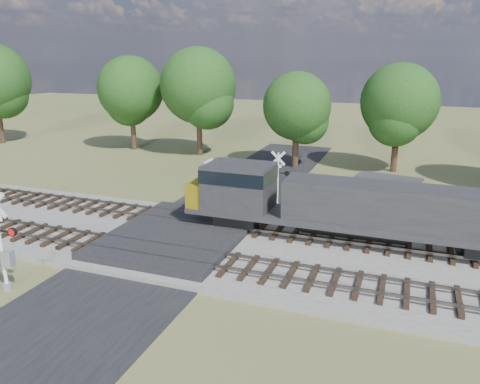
% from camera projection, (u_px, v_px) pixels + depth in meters
% --- Properties ---
extents(ground, '(160.00, 160.00, 0.00)m').
position_uv_depth(ground, '(174.00, 245.00, 25.43)').
color(ground, '#4A552D').
rests_on(ground, ground).
extents(ballast_bed, '(140.00, 10.00, 0.30)m').
position_uv_depth(ballast_bed, '(364.00, 266.00, 22.53)').
color(ballast_bed, gray).
rests_on(ballast_bed, ground).
extents(road, '(7.00, 60.00, 0.08)m').
position_uv_depth(road, '(174.00, 244.00, 25.42)').
color(road, black).
rests_on(road, ground).
extents(crossing_panel, '(7.00, 9.00, 0.62)m').
position_uv_depth(crossing_panel, '(178.00, 236.00, 25.79)').
color(crossing_panel, '#262628').
rests_on(crossing_panel, ground).
extents(track_near, '(140.00, 2.60, 0.33)m').
position_uv_depth(track_near, '(212.00, 261.00, 22.48)').
color(track_near, black).
rests_on(track_near, ballast_bed).
extents(track_far, '(140.00, 2.60, 0.33)m').
position_uv_depth(track_far, '(247.00, 226.00, 26.98)').
color(track_far, black).
rests_on(track_far, ballast_bed).
extents(crossing_signal_near, '(1.83, 0.40, 4.53)m').
position_uv_depth(crossing_signal_near, '(3.00, 251.00, 20.05)').
color(crossing_signal_near, silver).
rests_on(crossing_signal_near, ground).
extents(crossing_signal_far, '(1.57, 0.34, 3.88)m').
position_uv_depth(crossing_signal_far, '(276.00, 184.00, 31.26)').
color(crossing_signal_far, silver).
rests_on(crossing_signal_far, ground).
extents(equipment_shed, '(4.54, 4.54, 2.65)m').
position_uv_depth(equipment_shed, '(382.00, 202.00, 28.43)').
color(equipment_shed, '#48341E').
rests_on(equipment_shed, ground).
extents(treeline, '(86.00, 12.46, 11.16)m').
position_uv_depth(treeline, '(354.00, 93.00, 40.14)').
color(treeline, black).
rests_on(treeline, ground).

